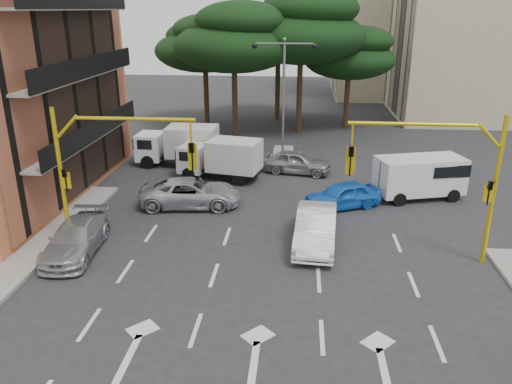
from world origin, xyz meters
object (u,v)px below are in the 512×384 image
at_px(box_truck_b, 220,159).
at_px(car_white_hatch, 316,228).
at_px(signal_mast_right, 449,169).
at_px(signal_mast_left, 102,160).
at_px(car_blue_compact, 343,195).
at_px(box_truck_a, 178,146).
at_px(street_lamp_center, 284,78).
at_px(car_silver_wagon, 76,239).
at_px(car_silver_cross_a, 191,193).
at_px(car_silver_cross_b, 297,162).
at_px(van_white, 419,177).

bearing_deg(box_truck_b, car_white_hatch, -135.12).
distance_m(signal_mast_right, signal_mast_left, 13.61).
xyz_separation_m(car_blue_compact, box_truck_b, (-6.93, 4.04, 0.54)).
bearing_deg(box_truck_b, box_truck_a, 63.73).
relative_size(street_lamp_center, car_blue_compact, 1.97).
bearing_deg(car_white_hatch, street_lamp_center, 102.67).
bearing_deg(signal_mast_right, street_lamp_center, 115.91).
height_order(signal_mast_right, signal_mast_left, same).
relative_size(car_white_hatch, box_truck_b, 0.97).
bearing_deg(car_silver_wagon, box_truck_a, 79.64).
height_order(signal_mast_left, box_truck_b, signal_mast_left).
relative_size(street_lamp_center, car_silver_cross_a, 1.51).
bearing_deg(street_lamp_center, car_silver_cross_b, -71.57).
distance_m(signal_mast_left, car_silver_wagon, 3.50).
bearing_deg(signal_mast_right, signal_mast_left, 180.00).
bearing_deg(signal_mast_right, van_white, 84.05).
distance_m(car_silver_cross_a, box_truck_a, 7.40).
bearing_deg(car_white_hatch, signal_mast_left, -168.99).
bearing_deg(car_white_hatch, car_silver_wagon, -165.97).
xyz_separation_m(car_blue_compact, car_silver_cross_a, (-7.76, -0.47, 0.05)).
distance_m(street_lamp_center, van_white, 10.98).
bearing_deg(box_truck_b, street_lamp_center, -26.15).
relative_size(signal_mast_right, car_silver_cross_a, 1.16).
height_order(signal_mast_right, car_silver_cross_a, signal_mast_right).
height_order(car_silver_wagon, van_white, van_white).
relative_size(box_truck_a, box_truck_b, 1.06).
height_order(car_silver_cross_a, box_truck_b, box_truck_b).
relative_size(street_lamp_center, box_truck_a, 1.48).
relative_size(signal_mast_left, car_blue_compact, 1.52).
bearing_deg(car_silver_wagon, car_silver_cross_b, 47.98).
height_order(street_lamp_center, car_white_hatch, street_lamp_center).
relative_size(signal_mast_left, street_lamp_center, 0.77).
bearing_deg(box_truck_b, car_silver_wagon, 168.43).
bearing_deg(car_blue_compact, car_silver_cross_b, 179.32).
bearing_deg(car_silver_cross_a, car_silver_cross_b, -47.44).
relative_size(car_silver_cross_a, van_white, 1.13).
height_order(car_silver_wagon, car_silver_cross_b, car_silver_cross_b).
height_order(signal_mast_right, car_silver_cross_b, signal_mast_right).
xyz_separation_m(street_lamp_center, car_silver_cross_a, (-4.36, -9.00, -4.71)).
bearing_deg(signal_mast_right, box_truck_a, 138.31).
bearing_deg(box_truck_a, car_silver_wagon, 175.44).
relative_size(car_silver_cross_b, box_truck_a, 0.80).
bearing_deg(box_truck_a, street_lamp_center, -71.96).
xyz_separation_m(car_blue_compact, box_truck_a, (-10.08, 6.53, 0.62)).
distance_m(signal_mast_right, car_silver_cross_b, 12.84).
xyz_separation_m(signal_mast_left, car_silver_wagon, (-1.20, -0.68, -3.22)).
height_order(signal_mast_left, street_lamp_center, street_lamp_center).
relative_size(signal_mast_right, signal_mast_left, 1.00).
height_order(street_lamp_center, car_blue_compact, street_lamp_center).
bearing_deg(car_silver_cross_a, van_white, -84.72).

